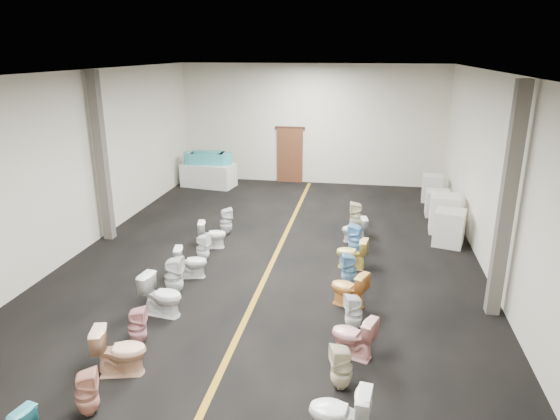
# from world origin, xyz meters

# --- Properties ---
(floor) EXTENTS (16.00, 16.00, 0.00)m
(floor) POSITION_xyz_m (0.00, 0.00, 0.00)
(floor) COLOR black
(floor) RESTS_ON ground
(ceiling) EXTENTS (16.00, 16.00, 0.00)m
(ceiling) POSITION_xyz_m (0.00, 0.00, 4.50)
(ceiling) COLOR black
(ceiling) RESTS_ON ground
(wall_back) EXTENTS (10.00, 0.00, 10.00)m
(wall_back) POSITION_xyz_m (0.00, 8.00, 2.25)
(wall_back) COLOR beige
(wall_back) RESTS_ON ground
(wall_front) EXTENTS (10.00, 0.00, 10.00)m
(wall_front) POSITION_xyz_m (0.00, -8.00, 2.25)
(wall_front) COLOR beige
(wall_front) RESTS_ON ground
(wall_left) EXTENTS (0.00, 16.00, 16.00)m
(wall_left) POSITION_xyz_m (-5.00, 0.00, 2.25)
(wall_left) COLOR beige
(wall_left) RESTS_ON ground
(wall_right) EXTENTS (0.00, 16.00, 16.00)m
(wall_right) POSITION_xyz_m (5.00, 0.00, 2.25)
(wall_right) COLOR beige
(wall_right) RESTS_ON ground
(aisle_stripe) EXTENTS (0.12, 15.60, 0.01)m
(aisle_stripe) POSITION_xyz_m (0.00, 0.00, 0.00)
(aisle_stripe) COLOR #936715
(aisle_stripe) RESTS_ON floor
(back_door) EXTENTS (1.00, 0.10, 2.10)m
(back_door) POSITION_xyz_m (-0.80, 7.94, 1.05)
(back_door) COLOR #562D19
(back_door) RESTS_ON floor
(door_frame) EXTENTS (1.15, 0.08, 0.10)m
(door_frame) POSITION_xyz_m (-0.80, 7.95, 2.12)
(door_frame) COLOR #331C11
(door_frame) RESTS_ON back_door
(column_left) EXTENTS (0.25, 0.25, 4.50)m
(column_left) POSITION_xyz_m (-4.75, 1.00, 2.25)
(column_left) COLOR #59544C
(column_left) RESTS_ON floor
(column_right) EXTENTS (0.25, 0.25, 4.50)m
(column_right) POSITION_xyz_m (4.75, -1.50, 2.25)
(column_right) COLOR #59544C
(column_right) RESTS_ON floor
(display_table) EXTENTS (2.08, 1.27, 0.87)m
(display_table) POSITION_xyz_m (-3.73, 6.75, 0.43)
(display_table) COLOR silver
(display_table) RESTS_ON floor
(bathtub) EXTENTS (1.86, 0.72, 0.55)m
(bathtub) POSITION_xyz_m (-3.73, 6.75, 1.07)
(bathtub) COLOR teal
(bathtub) RESTS_ON display_table
(appliance_crate_a) EXTENTS (0.91, 0.91, 0.95)m
(appliance_crate_a) POSITION_xyz_m (4.40, 2.10, 0.48)
(appliance_crate_a) COLOR silver
(appliance_crate_a) RESTS_ON floor
(appliance_crate_b) EXTENTS (0.84, 0.84, 1.07)m
(appliance_crate_b) POSITION_xyz_m (4.40, 3.12, 0.54)
(appliance_crate_b) COLOR white
(appliance_crate_b) RESTS_ON floor
(appliance_crate_c) EXTENTS (0.74, 0.74, 0.80)m
(appliance_crate_c) POSITION_xyz_m (4.40, 4.60, 0.40)
(appliance_crate_c) COLOR silver
(appliance_crate_c) RESTS_ON floor
(appliance_crate_d) EXTENTS (0.69, 0.69, 0.92)m
(appliance_crate_d) POSITION_xyz_m (4.40, 6.17, 0.46)
(appliance_crate_d) COLOR silver
(appliance_crate_d) RESTS_ON floor
(toilet_left_1) EXTENTS (0.43, 0.43, 0.72)m
(toilet_left_1) POSITION_xyz_m (-1.57, -5.58, 0.36)
(toilet_left_1) COLOR tan
(toilet_left_1) RESTS_ON floor
(toilet_left_2) EXTENTS (0.91, 0.66, 0.83)m
(toilet_left_2) POSITION_xyz_m (-1.55, -4.61, 0.42)
(toilet_left_2) COLOR #EFBA92
(toilet_left_2) RESTS_ON floor
(toilet_left_3) EXTENTS (0.39, 0.39, 0.71)m
(toilet_left_3) POSITION_xyz_m (-1.66, -3.78, 0.36)
(toilet_left_3) COLOR #D59296
(toilet_left_3) RESTS_ON floor
(toilet_left_4) EXTENTS (0.88, 0.58, 0.84)m
(toilet_left_4) POSITION_xyz_m (-1.64, -2.72, 0.42)
(toilet_left_4) COLOR white
(toilet_left_4) RESTS_ON floor
(toilet_left_5) EXTENTS (0.42, 0.41, 0.86)m
(toilet_left_5) POSITION_xyz_m (-1.72, -1.90, 0.43)
(toilet_left_5) COLOR white
(toilet_left_5) RESTS_ON floor
(toilet_left_6) EXTENTS (0.79, 0.56, 0.74)m
(toilet_left_6) POSITION_xyz_m (-1.67, -1.00, 0.37)
(toilet_left_6) COLOR white
(toilet_left_6) RESTS_ON floor
(toilet_left_7) EXTENTS (0.38, 0.37, 0.71)m
(toilet_left_7) POSITION_xyz_m (-1.69, -0.10, 0.35)
(toilet_left_7) COLOR white
(toilet_left_7) RESTS_ON floor
(toilet_left_8) EXTENTS (0.78, 0.55, 0.72)m
(toilet_left_8) POSITION_xyz_m (-1.73, 0.82, 0.36)
(toilet_left_8) COLOR white
(toilet_left_8) RESTS_ON floor
(toilet_left_9) EXTENTS (0.47, 0.46, 0.77)m
(toilet_left_9) POSITION_xyz_m (-1.65, 1.82, 0.38)
(toilet_left_9) COLOR silver
(toilet_left_9) RESTS_ON floor
(toilet_right_1) EXTENTS (0.86, 0.56, 0.83)m
(toilet_right_1) POSITION_xyz_m (1.97, -5.44, 0.42)
(toilet_right_1) COLOR white
(toilet_right_1) RESTS_ON floor
(toilet_right_2) EXTENTS (0.43, 0.43, 0.75)m
(toilet_right_2) POSITION_xyz_m (1.94, -4.38, 0.37)
(toilet_right_2) COLOR beige
(toilet_right_2) RESTS_ON floor
(toilet_right_3) EXTENTS (0.86, 0.67, 0.77)m
(toilet_right_3) POSITION_xyz_m (2.08, -3.49, 0.39)
(toilet_right_3) COLOR #F1A5A3
(toilet_right_3) RESTS_ON floor
(toilet_right_4) EXTENTS (0.42, 0.42, 0.71)m
(toilet_right_4) POSITION_xyz_m (2.06, -2.64, 0.36)
(toilet_right_4) COLOR white
(toilet_right_4) RESTS_ON floor
(toilet_right_5) EXTENTS (0.87, 0.71, 0.77)m
(toilet_right_5) POSITION_xyz_m (1.92, -1.73, 0.39)
(toilet_right_5) COLOR #F4A246
(toilet_right_5) RESTS_ON floor
(toilet_right_6) EXTENTS (0.44, 0.43, 0.76)m
(toilet_right_6) POSITION_xyz_m (1.89, -0.81, 0.38)
(toilet_right_6) COLOR #72A8CD
(toilet_right_6) RESTS_ON floor
(toilet_right_7) EXTENTS (0.79, 0.53, 0.75)m
(toilet_right_7) POSITION_xyz_m (1.91, 0.15, 0.38)
(toilet_right_7) COLOR #EFD45F
(toilet_right_7) RESTS_ON floor
(toilet_right_8) EXTENTS (0.45, 0.44, 0.80)m
(toilet_right_8) POSITION_xyz_m (1.98, 1.00, 0.40)
(toilet_right_8) COLOR #73BDF0
(toilet_right_8) RESTS_ON floor
(toilet_right_9) EXTENTS (0.73, 0.50, 0.68)m
(toilet_right_9) POSITION_xyz_m (1.92, 1.90, 0.34)
(toilet_right_9) COLOR silver
(toilet_right_9) RESTS_ON floor
(toilet_right_10) EXTENTS (0.41, 0.40, 0.83)m
(toilet_right_10) POSITION_xyz_m (1.94, 2.82, 0.42)
(toilet_right_10) COLOR beige
(toilet_right_10) RESTS_ON floor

